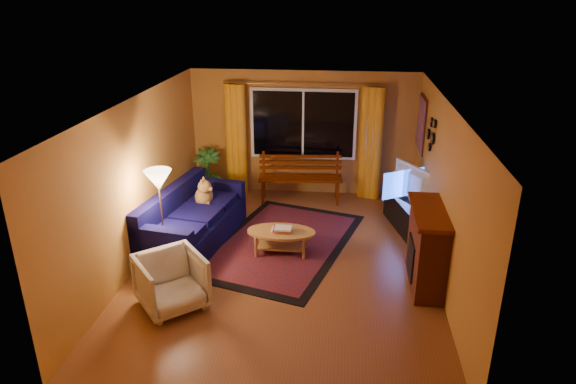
# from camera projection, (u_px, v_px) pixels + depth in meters

# --- Properties ---
(floor) EXTENTS (4.50, 6.00, 0.02)m
(floor) POSITION_uv_depth(u_px,v_px,m) (286.00, 262.00, 8.00)
(floor) COLOR brown
(floor) RESTS_ON ground
(ceiling) EXTENTS (4.50, 6.00, 0.02)m
(ceiling) POSITION_uv_depth(u_px,v_px,m) (286.00, 102.00, 7.07)
(ceiling) COLOR white
(ceiling) RESTS_ON ground
(wall_back) EXTENTS (4.50, 0.02, 2.50)m
(wall_back) POSITION_uv_depth(u_px,v_px,m) (303.00, 133.00, 10.31)
(wall_back) COLOR #BB7A2E
(wall_back) RESTS_ON ground
(wall_left) EXTENTS (0.02, 6.00, 2.50)m
(wall_left) POSITION_uv_depth(u_px,v_px,m) (138.00, 181.00, 7.77)
(wall_left) COLOR #BB7A2E
(wall_left) RESTS_ON ground
(wall_right) EXTENTS (0.02, 6.00, 2.50)m
(wall_right) POSITION_uv_depth(u_px,v_px,m) (443.00, 193.00, 7.30)
(wall_right) COLOR #BB7A2E
(wall_right) RESTS_ON ground
(window) EXTENTS (2.00, 0.02, 1.30)m
(window) POSITION_uv_depth(u_px,v_px,m) (303.00, 124.00, 10.18)
(window) COLOR black
(window) RESTS_ON wall_back
(curtain_rod) EXTENTS (3.20, 0.03, 0.03)m
(curtain_rod) POSITION_uv_depth(u_px,v_px,m) (303.00, 84.00, 9.84)
(curtain_rod) COLOR #BF8C3F
(curtain_rod) RESTS_ON wall_back
(curtain_left) EXTENTS (0.36, 0.36, 2.24)m
(curtain_left) POSITION_uv_depth(u_px,v_px,m) (236.00, 139.00, 10.38)
(curtain_left) COLOR orange
(curtain_left) RESTS_ON ground
(curtain_right) EXTENTS (0.36, 0.36, 2.24)m
(curtain_right) POSITION_uv_depth(u_px,v_px,m) (371.00, 143.00, 10.10)
(curtain_right) COLOR orange
(curtain_right) RESTS_ON ground
(bench) EXTENTS (1.67, 0.63, 0.49)m
(bench) POSITION_uv_depth(u_px,v_px,m) (300.00, 190.00, 10.17)
(bench) COLOR #4C1701
(bench) RESTS_ON ground
(potted_plant) EXTENTS (0.57, 0.57, 1.00)m
(potted_plant) POSITION_uv_depth(u_px,v_px,m) (207.00, 173.00, 10.31)
(potted_plant) COLOR #235B1E
(potted_plant) RESTS_ON ground
(sofa) EXTENTS (1.35, 2.42, 0.93)m
(sofa) POSITION_uv_depth(u_px,v_px,m) (193.00, 217.00, 8.43)
(sofa) COLOR black
(sofa) RESTS_ON ground
(dog) EXTENTS (0.43, 0.51, 0.47)m
(dog) POSITION_uv_depth(u_px,v_px,m) (204.00, 193.00, 8.81)
(dog) COLOR olive
(dog) RESTS_ON sofa
(armchair) EXTENTS (1.09, 1.08, 0.82)m
(armchair) POSITION_uv_depth(u_px,v_px,m) (171.00, 279.00, 6.73)
(armchair) COLOR beige
(armchair) RESTS_ON ground
(floor_lamp) EXTENTS (0.30, 0.30, 1.53)m
(floor_lamp) POSITION_uv_depth(u_px,v_px,m) (162.00, 219.00, 7.66)
(floor_lamp) COLOR #BF8C3F
(floor_lamp) RESTS_ON ground
(rug) EXTENTS (2.80, 3.59, 0.02)m
(rug) POSITION_uv_depth(u_px,v_px,m) (281.00, 243.00, 8.55)
(rug) COLOR #7C1502
(rug) RESTS_ON ground
(coffee_table) EXTENTS (1.09, 1.09, 0.40)m
(coffee_table) POSITION_uv_depth(u_px,v_px,m) (281.00, 242.00, 8.19)
(coffee_table) COLOR #B57E39
(coffee_table) RESTS_ON ground
(tv_console) EXTENTS (0.72, 1.33, 0.53)m
(tv_console) POSITION_uv_depth(u_px,v_px,m) (406.00, 213.00, 9.06)
(tv_console) COLOR black
(tv_console) RESTS_ON ground
(television) EXTENTS (0.66, 0.97, 0.60)m
(television) POSITION_uv_depth(u_px,v_px,m) (409.00, 184.00, 8.85)
(television) COLOR black
(television) RESTS_ON tv_console
(fireplace) EXTENTS (0.40, 1.20, 1.10)m
(fireplace) POSITION_uv_depth(u_px,v_px,m) (427.00, 249.00, 7.21)
(fireplace) COLOR maroon
(fireplace) RESTS_ON ground
(mirror_cluster) EXTENTS (0.06, 0.60, 0.56)m
(mirror_cluster) POSITION_uv_depth(u_px,v_px,m) (430.00, 132.00, 8.30)
(mirror_cluster) COLOR black
(mirror_cluster) RESTS_ON wall_right
(painting) EXTENTS (0.04, 0.76, 0.96)m
(painting) POSITION_uv_depth(u_px,v_px,m) (421.00, 124.00, 9.42)
(painting) COLOR #D04816
(painting) RESTS_ON wall_right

